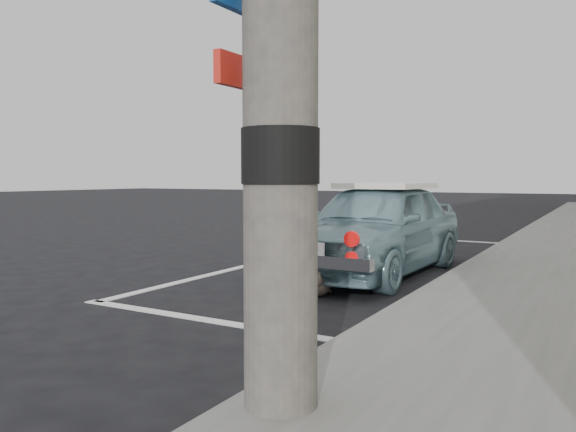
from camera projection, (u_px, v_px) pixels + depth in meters
name	position (u px, v px, depth m)	size (l,w,h in m)	color
ground	(203.00, 303.00, 5.37)	(80.00, 80.00, 0.00)	black
pline_rear	(213.00, 321.00, 4.69)	(3.00, 0.12, 0.01)	silver
pline_front	(438.00, 240.00, 10.74)	(3.00, 0.12, 0.01)	silver
pline_side	(282.00, 257.00, 8.41)	(0.12, 7.00, 0.01)	silver
retro_coupe	(376.00, 227.00, 6.97)	(1.46, 3.45, 1.16)	#789FAA
cat	(319.00, 284.00, 5.68)	(0.31, 0.52, 0.28)	#65574D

